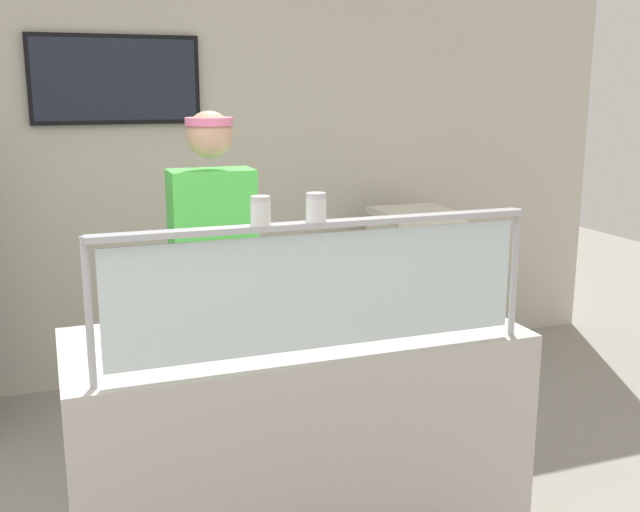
{
  "coord_description": "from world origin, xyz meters",
  "views": [
    {
      "loc": [
        0.01,
        -2.22,
        1.86
      ],
      "look_at": [
        0.97,
        0.4,
        1.23
      ],
      "focal_mm": 42.09,
      "sensor_mm": 36.0,
      "label": 1
    }
  ],
  "objects_px": {
    "pizza_tray": "(285,326)",
    "pizza_box_stack": "(416,223)",
    "parmesan_shaker": "(261,212)",
    "pepper_flake_shaker": "(316,209)",
    "pizza_server": "(283,323)",
    "worker_figure": "(215,276)"
  },
  "relations": [
    {
      "from": "pizza_tray",
      "to": "pizza_box_stack",
      "type": "height_order",
      "value": "pizza_box_stack"
    },
    {
      "from": "parmesan_shaker",
      "to": "pepper_flake_shaker",
      "type": "bearing_deg",
      "value": 0.0
    },
    {
      "from": "pizza_server",
      "to": "pepper_flake_shaker",
      "type": "xyz_separation_m",
      "value": [
        0.02,
        -0.31,
        0.48
      ]
    },
    {
      "from": "pizza_server",
      "to": "worker_figure",
      "type": "xyz_separation_m",
      "value": [
        -0.1,
        0.74,
        0.02
      ]
    },
    {
      "from": "parmesan_shaker",
      "to": "pepper_flake_shaker",
      "type": "height_order",
      "value": "pepper_flake_shaker"
    },
    {
      "from": "parmesan_shaker",
      "to": "pepper_flake_shaker",
      "type": "distance_m",
      "value": 0.19
    },
    {
      "from": "pizza_tray",
      "to": "parmesan_shaker",
      "type": "distance_m",
      "value": 0.63
    },
    {
      "from": "pizza_server",
      "to": "pepper_flake_shaker",
      "type": "height_order",
      "value": "pepper_flake_shaker"
    },
    {
      "from": "worker_figure",
      "to": "pizza_box_stack",
      "type": "distance_m",
      "value": 1.8
    },
    {
      "from": "pizza_server",
      "to": "pepper_flake_shaker",
      "type": "relative_size",
      "value": 2.94
    },
    {
      "from": "parmesan_shaker",
      "to": "worker_figure",
      "type": "bearing_deg",
      "value": 86.2
    },
    {
      "from": "pizza_server",
      "to": "pizza_box_stack",
      "type": "height_order",
      "value": "pizza_box_stack"
    },
    {
      "from": "pizza_server",
      "to": "pizza_tray",
      "type": "bearing_deg",
      "value": 54.46
    },
    {
      "from": "pizza_box_stack",
      "to": "worker_figure",
      "type": "bearing_deg",
      "value": -148.36
    },
    {
      "from": "parmesan_shaker",
      "to": "pizza_box_stack",
      "type": "relative_size",
      "value": 0.18
    },
    {
      "from": "pizza_tray",
      "to": "pizza_server",
      "type": "distance_m",
      "value": 0.03
    },
    {
      "from": "pepper_flake_shaker",
      "to": "pizza_box_stack",
      "type": "distance_m",
      "value": 2.48
    },
    {
      "from": "worker_figure",
      "to": "pizza_box_stack",
      "type": "relative_size",
      "value": 3.42
    },
    {
      "from": "pizza_tray",
      "to": "pizza_box_stack",
      "type": "relative_size",
      "value": 0.82
    },
    {
      "from": "pizza_server",
      "to": "worker_figure",
      "type": "bearing_deg",
      "value": 101.15
    },
    {
      "from": "pizza_server",
      "to": "pepper_flake_shaker",
      "type": "distance_m",
      "value": 0.57
    },
    {
      "from": "pepper_flake_shaker",
      "to": "worker_figure",
      "type": "distance_m",
      "value": 1.15
    }
  ]
}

